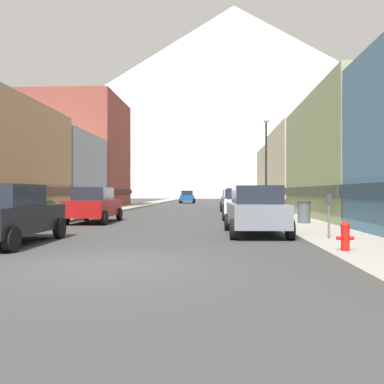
{
  "coord_description": "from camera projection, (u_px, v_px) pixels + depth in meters",
  "views": [
    {
      "loc": [
        2.36,
        -8.7,
        1.55
      ],
      "look_at": [
        -0.19,
        36.63,
        1.56
      ],
      "focal_mm": 39.37,
      "sensor_mm": 36.0,
      "label": 1
    }
  ],
  "objects": [
    {
      "name": "trash_bin_right",
      "position": [
        304.0,
        212.0,
        19.02
      ],
      "size": [
        0.59,
        0.59,
        0.98
      ],
      "color": "#4C5156",
      "rests_on": "sidewalk_right"
    },
    {
      "name": "car_right_0",
      "position": [
        256.0,
        210.0,
        15.21
      ],
      "size": [
        2.18,
        4.45,
        1.78
      ],
      "color": "slate",
      "rests_on": "ground"
    },
    {
      "name": "potted_plant_0",
      "position": [
        50.0,
        208.0,
        23.73
      ],
      "size": [
        0.68,
        0.68,
        0.96
      ],
      "color": "gray",
      "rests_on": "sidewalk_left"
    },
    {
      "name": "streetlamp_right",
      "position": [
        266.0,
        151.0,
        24.94
      ],
      "size": [
        0.36,
        0.36,
        5.86
      ],
      "color": "black",
      "rests_on": "sidewalk_right"
    },
    {
      "name": "sidewalk_right",
      "position": [
        253.0,
        206.0,
        43.41
      ],
      "size": [
        2.5,
        100.0,
        0.15
      ],
      "primitive_type": "cube",
      "color": "gray",
      "rests_on": "ground"
    },
    {
      "name": "pedestrian_1",
      "position": [
        103.0,
        200.0,
        32.16
      ],
      "size": [
        0.36,
        0.36,
        1.7
      ],
      "color": "brown",
      "rests_on": "sidewalk_left"
    },
    {
      "name": "storefront_left_3",
      "position": [
        77.0,
        155.0,
        43.83
      ],
      "size": [
        9.49,
        10.5,
        11.28
      ],
      "color": "brown",
      "rests_on": "ground"
    },
    {
      "name": "car_driving_0",
      "position": [
        187.0,
        197.0,
        59.0
      ],
      "size": [
        2.06,
        4.4,
        1.78
      ],
      "color": "#19478C",
      "rests_on": "ground"
    },
    {
      "name": "storefront_right_3",
      "position": [
        304.0,
        178.0,
        47.63
      ],
      "size": [
        10.13,
        9.51,
        6.53
      ],
      "color": "beige",
      "rests_on": "ground"
    },
    {
      "name": "car_right_3",
      "position": [
        231.0,
        199.0,
        39.36
      ],
      "size": [
        2.07,
        4.4,
        1.78
      ],
      "color": "#9E1111",
      "rests_on": "ground"
    },
    {
      "name": "fire_hydrant_near",
      "position": [
        345.0,
        235.0,
        10.04
      ],
      "size": [
        0.4,
        0.22,
        0.7
      ],
      "color": "red",
      "rests_on": "sidewalk_right"
    },
    {
      "name": "car_left_1",
      "position": [
        94.0,
        205.0,
        21.31
      ],
      "size": [
        2.12,
        4.43,
        1.78
      ],
      "color": "#9E1111",
      "rests_on": "ground"
    },
    {
      "name": "ground_plane",
      "position": [
        103.0,
        266.0,
        8.81
      ],
      "size": [
        400.0,
        400.0,
        0.0
      ],
      "primitive_type": "plane",
      "color": "#363636"
    },
    {
      "name": "storefront_left_2",
      "position": [
        39.0,
        174.0,
        33.88
      ],
      "size": [
        9.07,
        9.11,
        6.24
      ],
      "color": "#99A5B2",
      "rests_on": "ground"
    },
    {
      "name": "car_right_1",
      "position": [
        241.0,
        203.0,
        24.24
      ],
      "size": [
        2.19,
        4.46,
        1.78
      ],
      "color": "silver",
      "rests_on": "ground"
    },
    {
      "name": "storefront_right_1",
      "position": [
        363.0,
        160.0,
        23.78
      ],
      "size": [
        6.69,
        13.45,
        6.97
      ],
      "color": "#8C9966",
      "rests_on": "ground"
    },
    {
      "name": "storefront_right_2",
      "position": [
        329.0,
        171.0,
        36.8
      ],
      "size": [
        9.9,
        11.64,
        7.13
      ],
      "color": "beige",
      "rests_on": "ground"
    },
    {
      "name": "mountain_backdrop",
      "position": [
        234.0,
        100.0,
        267.63
      ],
      "size": [
        332.07,
        332.07,
        120.36
      ],
      "primitive_type": "cone",
      "color": "silver",
      "rests_on": "ground"
    },
    {
      "name": "car_left_0",
      "position": [
        8.0,
        214.0,
        12.45
      ],
      "size": [
        2.07,
        4.41,
        1.78
      ],
      "color": "black",
      "rests_on": "ground"
    },
    {
      "name": "sidewalk_left",
      "position": [
        134.0,
        206.0,
        44.11
      ],
      "size": [
        2.5,
        100.0,
        0.15
      ],
      "primitive_type": "cube",
      "color": "gray",
      "rests_on": "ground"
    },
    {
      "name": "car_right_2",
      "position": [
        235.0,
        201.0,
        31.56
      ],
      "size": [
        2.17,
        4.45,
        1.78
      ],
      "color": "#19478C",
      "rests_on": "ground"
    },
    {
      "name": "parking_meter_near",
      "position": [
        329.0,
        210.0,
        12.61
      ],
      "size": [
        0.14,
        0.1,
        1.33
      ],
      "color": "#595960",
      "rests_on": "sidewalk_right"
    }
  ]
}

